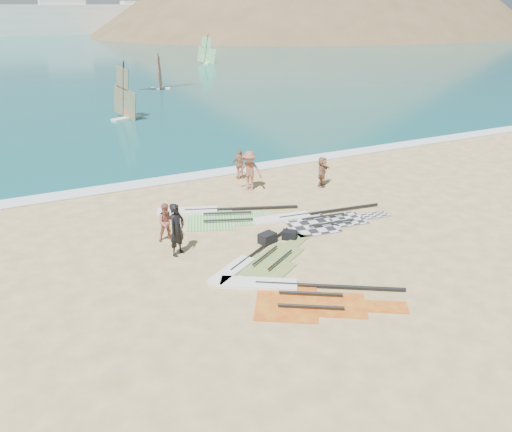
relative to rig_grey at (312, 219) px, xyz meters
name	(u,v)px	position (x,y,z in m)	size (l,w,h in m)	color
ground	(326,284)	(-2.34, -4.62, -0.05)	(300.00, 300.00, 0.00)	#DFC582
sea	(34,39)	(-2.34, 127.38, -0.05)	(300.00, 240.00, 0.06)	#0C4E55
surf_line	(197,176)	(-2.34, 7.68, -0.05)	(300.00, 1.20, 0.04)	white
headland_main	(323,32)	(82.66, 125.38, -0.05)	(143.00, 143.00, 45.00)	brown
headland_minor	(389,28)	(117.66, 135.38, -0.05)	(70.00, 70.00, 28.00)	brown
rig_grey	(312,219)	(0.00, 0.00, 0.00)	(5.89, 2.65, 0.20)	#242426
rig_green	(216,215)	(-3.44, 2.24, 0.00)	(5.93, 3.68, 0.20)	green
rig_orange	(258,262)	(-3.73, -2.37, 0.00)	(4.86, 3.55, 0.20)	#F99C0B
rig_red	(295,294)	(-3.60, -4.76, 0.00)	(5.28, 4.37, 0.20)	red
gear_bag_near	(267,238)	(-2.67, -1.06, 0.15)	(0.63, 0.45, 0.40)	black
gear_bag_far	(289,235)	(-1.73, -1.12, 0.12)	(0.56, 0.39, 0.33)	black
person_wetsuit	(177,230)	(-6.00, -0.45, 0.94)	(0.72, 0.47, 1.98)	black
beachgoer_left	(167,222)	(-6.01, 0.82, 0.71)	(0.74, 0.58, 1.53)	#9B5B4B
beachgoer_mid	(249,171)	(-0.74, 4.56, 0.93)	(1.27, 0.73, 1.96)	#955543
beachgoer_back	(240,164)	(-0.46, 6.27, 0.75)	(0.94, 0.39, 1.60)	#AC6E56
beachgoer_right	(322,172)	(2.73, 3.46, 0.71)	(1.40, 0.45, 1.51)	#986851
windsurfer_left	(125,103)	(-2.52, 23.39, 1.25)	(2.54, 2.78, 4.49)	white
windsurfer_centre	(160,78)	(4.19, 36.91, 1.09)	(2.11, 2.33, 3.73)	white
windsurfer_right	(207,55)	(17.14, 57.01, 1.22)	(2.58, 2.41, 4.33)	white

